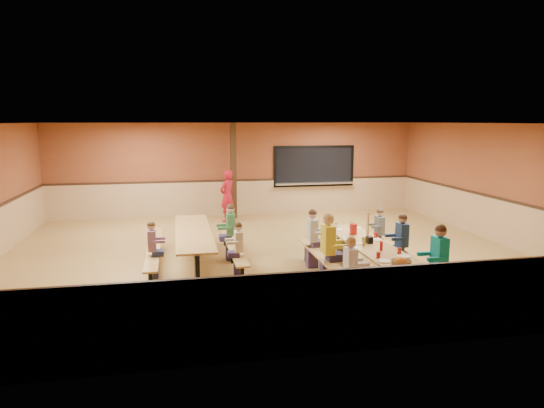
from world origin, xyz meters
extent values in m
plane|color=olive|center=(0.00, 0.00, 0.00)|extent=(12.00, 12.00, 0.00)
cube|color=brown|center=(0.00, 5.00, 1.50)|extent=(12.00, 0.04, 3.00)
cube|color=brown|center=(0.00, -5.00, 1.50)|extent=(12.00, 0.04, 3.00)
cube|color=brown|center=(6.00, 0.00, 1.50)|extent=(0.04, 10.00, 3.00)
cube|color=white|center=(0.00, 0.00, 3.00)|extent=(12.00, 10.00, 0.04)
cube|color=black|center=(2.60, 4.97, 1.55)|extent=(2.60, 0.06, 1.20)
cube|color=silver|center=(2.60, 4.88, 0.98)|extent=(2.70, 0.28, 0.06)
cube|color=black|center=(-0.20, 4.40, 1.50)|extent=(0.18, 0.18, 3.00)
cube|color=tan|center=(1.61, -2.33, 0.72)|extent=(0.75, 3.60, 0.04)
cube|color=black|center=(1.61, -3.88, 0.35)|extent=(0.08, 0.60, 0.70)
cube|color=black|center=(1.61, -0.78, 0.35)|extent=(0.08, 0.60, 0.70)
cube|color=tan|center=(0.79, -2.33, 0.43)|extent=(0.26, 3.60, 0.04)
cube|color=black|center=(0.79, -2.33, 0.21)|extent=(0.06, 0.18, 0.41)
cube|color=tan|center=(2.44, -2.33, 0.43)|extent=(0.26, 3.60, 0.04)
cube|color=black|center=(2.44, -2.33, 0.21)|extent=(0.06, 0.18, 0.41)
cube|color=tan|center=(-1.66, -0.53, 0.72)|extent=(0.75, 3.60, 0.04)
cube|color=black|center=(-1.66, -2.08, 0.35)|extent=(0.08, 0.60, 0.70)
cube|color=black|center=(-1.66, 1.02, 0.35)|extent=(0.08, 0.60, 0.70)
cube|color=tan|center=(-2.48, -0.53, 0.43)|extent=(0.26, 3.60, 0.04)
cube|color=black|center=(-2.48, -0.53, 0.21)|extent=(0.06, 0.18, 0.41)
cube|color=tan|center=(-0.83, -0.53, 0.43)|extent=(0.26, 3.60, 0.04)
cube|color=black|center=(-0.83, -0.53, 0.21)|extent=(0.06, 0.18, 0.41)
imported|color=#AC1323|center=(-0.46, 3.85, 0.80)|extent=(0.68, 0.68, 1.59)
cylinder|color=#AE1C17|center=(1.58, -1.49, 0.85)|extent=(0.16, 0.16, 0.22)
cube|color=black|center=(1.63, -2.24, 0.80)|extent=(0.10, 0.14, 0.13)
cylinder|color=yellow|center=(1.44, -2.42, 0.82)|extent=(0.06, 0.06, 0.17)
cylinder|color=#B2140F|center=(1.63, -2.77, 0.82)|extent=(0.06, 0.06, 0.17)
cube|color=black|center=(1.66, -2.04, 0.77)|extent=(0.16, 0.16, 0.06)
cube|color=tan|center=(1.66, -2.04, 1.05)|extent=(0.02, 0.09, 0.50)
camera|label=1|loc=(-1.98, -10.73, 3.06)|focal=32.00mm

